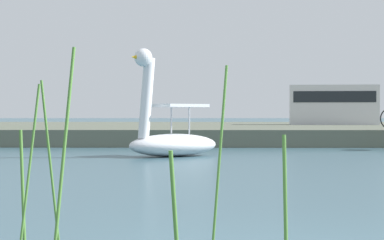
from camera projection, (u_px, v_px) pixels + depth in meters
The scene contains 4 objects.
shore_bank_far at pixel (222, 130), 38.27m from camera, with size 136.98×26.16×0.58m, color #5B6051.
swan_boat at pixel (170, 136), 19.93m from camera, with size 2.82×2.57×2.77m.
parked_van at pixel (333, 103), 38.08m from camera, with size 4.46×2.25×1.95m.
reed_clump_foreground at pixel (82, 183), 5.55m from camera, with size 2.90×0.86×1.58m.
Camera 1 is at (-0.76, -5.42, 1.11)m, focal length 71.87 mm.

